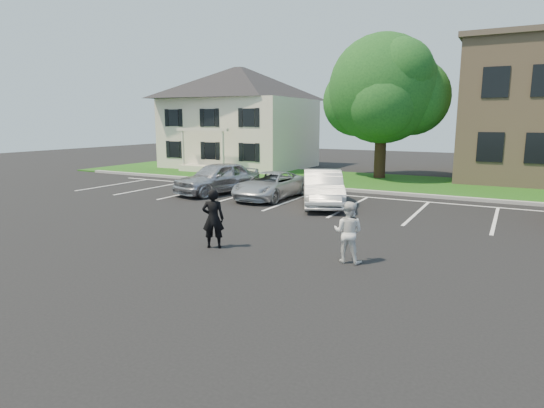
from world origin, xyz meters
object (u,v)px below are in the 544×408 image
at_px(car_silver_minivan, 270,185).
at_px(car_white_sedan, 323,188).
at_px(man_white_shirt, 348,232).
at_px(tree, 385,92).
at_px(house, 240,118).
at_px(car_silver_west, 218,178).
at_px(man_black_suit, 213,219).

xyz_separation_m(car_silver_minivan, car_white_sedan, (2.85, -0.50, 0.13)).
height_order(man_white_shirt, car_white_sedan, man_white_shirt).
xyz_separation_m(tree, man_white_shirt, (3.77, -17.45, -4.55)).
relative_size(house, tree, 1.17).
distance_m(car_silver_minivan, car_white_sedan, 2.89).
xyz_separation_m(car_silver_west, car_silver_minivan, (3.02, -0.06, -0.17)).
height_order(house, car_silver_west, house).
xyz_separation_m(man_black_suit, man_white_shirt, (3.86, 0.51, -0.06)).
bearing_deg(car_silver_west, tree, 75.13).
bearing_deg(man_black_suit, man_white_shirt, 158.49).
height_order(man_black_suit, car_white_sedan, man_black_suit).
bearing_deg(car_white_sedan, man_black_suit, -117.10).
bearing_deg(house, car_silver_minivan, -52.49).
distance_m(house, car_white_sedan, 17.35).
distance_m(man_black_suit, man_white_shirt, 3.89).
relative_size(house, man_white_shirt, 6.45).
height_order(house, man_black_suit, house).
relative_size(house, car_silver_west, 2.21).
height_order(tree, car_silver_minivan, tree).
bearing_deg(man_white_shirt, car_silver_minivan, -52.01).
distance_m(house, car_silver_west, 13.50).
distance_m(man_black_suit, car_white_sedan, 7.65).
xyz_separation_m(man_white_shirt, car_white_sedan, (-3.57, 7.13, -0.04)).
bearing_deg(car_silver_west, man_white_shirt, -23.89).
bearing_deg(tree, man_black_suit, -90.27).
distance_m(tree, car_white_sedan, 11.29).
distance_m(man_white_shirt, car_white_sedan, 7.98).
relative_size(house, car_white_sedan, 2.25).
bearing_deg(car_silver_west, man_black_suit, -40.47).
xyz_separation_m(house, car_silver_west, (6.01, -11.70, -3.04)).
bearing_deg(car_white_sedan, man_white_shirt, -88.38).
bearing_deg(car_silver_minivan, car_silver_west, 179.92).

